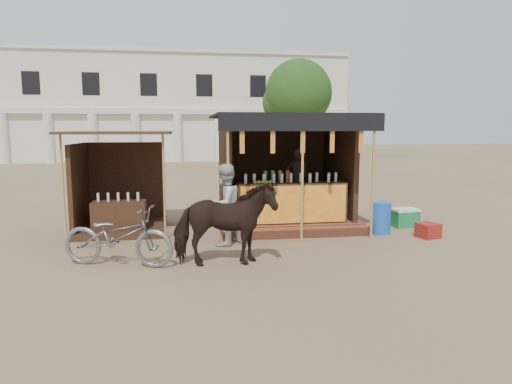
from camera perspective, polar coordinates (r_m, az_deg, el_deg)
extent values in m
plane|color=#846B4C|center=(8.42, 1.69, -8.93)|extent=(120.00, 120.00, 0.00)
cube|color=brown|center=(11.92, 3.36, -3.37)|extent=(3.40, 2.80, 0.22)
cube|color=brown|center=(10.45, 5.15, -5.06)|extent=(3.40, 0.35, 0.20)
cube|color=#3B2515|center=(10.90, 4.44, -1.32)|extent=(2.60, 0.55, 0.95)
cube|color=orange|center=(10.63, 4.79, -1.56)|extent=(2.50, 0.02, 0.88)
cube|color=#3B2515|center=(12.95, 2.25, 3.61)|extent=(3.00, 0.12, 2.50)
cube|color=#3B2515|center=(11.51, -3.92, 3.06)|extent=(0.12, 2.50, 2.50)
cube|color=#3B2515|center=(12.14, 10.37, 3.20)|extent=(0.12, 2.50, 2.50)
cube|color=black|center=(11.50, 3.68, 9.44)|extent=(3.60, 3.60, 0.06)
cube|color=black|center=(9.76, 5.95, 8.64)|extent=(3.60, 0.06, 0.36)
cylinder|color=tan|center=(9.57, -3.51, 1.51)|extent=(0.06, 0.06, 2.75)
cylinder|color=tan|center=(9.85, 5.81, 1.67)|extent=(0.06, 0.06, 2.75)
cylinder|color=tan|center=(10.37, 14.40, 1.77)|extent=(0.06, 0.06, 2.75)
cube|color=red|center=(9.55, -1.74, 6.47)|extent=(0.10, 0.02, 0.55)
cube|color=red|center=(9.65, 2.11, 6.48)|extent=(0.10, 0.02, 0.55)
cube|color=red|center=(9.80, 5.87, 6.47)|extent=(0.10, 0.02, 0.55)
cube|color=red|center=(9.98, 9.51, 6.43)|extent=(0.10, 0.02, 0.55)
cube|color=red|center=(10.20, 13.00, 6.37)|extent=(0.10, 0.02, 0.55)
imported|color=black|center=(11.95, 5.14, 1.39)|extent=(0.73, 0.59, 1.74)
cube|color=#3B2515|center=(11.48, -16.29, -4.30)|extent=(2.00, 2.00, 0.15)
cube|color=#3B2515|center=(12.25, -15.90, 1.10)|extent=(1.90, 0.10, 2.10)
cube|color=#3B2515|center=(11.48, -21.18, 0.42)|extent=(0.10, 1.90, 2.10)
cube|color=#472D19|center=(11.13, -16.81, 7.12)|extent=(2.40, 2.40, 0.06)
cylinder|color=tan|center=(10.48, -22.96, 0.35)|extent=(0.05, 0.05, 2.35)
cylinder|color=tan|center=(10.17, -11.41, 0.61)|extent=(0.05, 0.05, 2.35)
cube|color=#3B2515|center=(10.93, -16.69, -3.18)|extent=(1.20, 0.50, 0.80)
imported|color=black|center=(8.12, -3.95, -4.06)|extent=(1.80, 0.83, 1.52)
imported|color=gray|center=(8.52, -16.86, -5.34)|extent=(2.16, 1.30, 1.07)
imported|color=beige|center=(9.57, -3.92, -1.61)|extent=(1.05, 1.05, 1.72)
cylinder|color=blue|center=(11.09, 15.29, -3.13)|extent=(0.57, 0.57, 0.74)
cube|color=maroon|center=(11.02, 20.69, -4.52)|extent=(0.52, 0.52, 0.33)
cube|color=#1B7C40|center=(12.05, 18.11, -3.20)|extent=(0.66, 0.48, 0.40)
cube|color=white|center=(12.00, 18.16, -2.12)|extent=(0.68, 0.50, 0.06)
cube|color=silver|center=(37.96, -9.74, 10.16)|extent=(26.00, 7.00, 8.00)
cube|color=silver|center=(34.35, -9.82, 9.90)|extent=(26.00, 0.50, 0.40)
cube|color=silver|center=(34.88, -9.99, 17.05)|extent=(26.00, 0.30, 0.25)
cylinder|color=silver|center=(36.54, -29.01, 5.92)|extent=(0.70, 0.70, 3.60)
cylinder|color=silver|center=(35.63, -24.45, 6.18)|extent=(0.70, 0.70, 3.60)
cylinder|color=silver|center=(34.95, -19.69, 6.40)|extent=(0.70, 0.70, 3.60)
cylinder|color=silver|center=(34.51, -14.76, 6.59)|extent=(0.70, 0.70, 3.60)
cylinder|color=silver|center=(34.33, -9.74, 6.73)|extent=(0.70, 0.70, 3.60)
cylinder|color=silver|center=(34.42, -4.71, 6.82)|extent=(0.70, 0.70, 3.60)
cylinder|color=silver|center=(34.76, 0.27, 6.86)|extent=(0.70, 0.70, 3.60)
cylinder|color=silver|center=(35.36, 5.11, 6.84)|extent=(0.70, 0.70, 3.60)
cylinder|color=silver|center=(36.20, 9.75, 6.79)|extent=(0.70, 0.70, 3.60)
cylinder|color=#382314|center=(30.85, 5.27, 7.06)|extent=(0.50, 0.50, 4.00)
sphere|color=#2D511B|center=(30.93, 5.33, 12.25)|extent=(4.40, 4.40, 4.40)
sphere|color=#2D511B|center=(31.30, 3.60, 11.12)|extent=(2.99, 2.99, 2.99)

